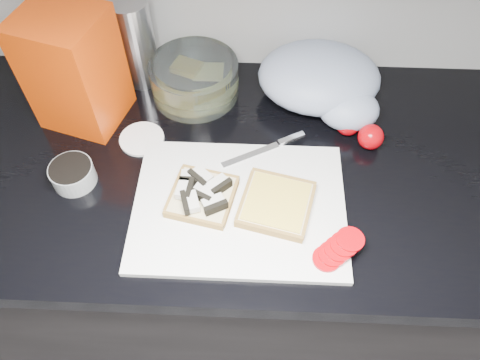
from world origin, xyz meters
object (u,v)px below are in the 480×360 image
at_px(glass_bowl, 194,79).
at_px(cutting_board, 239,206).
at_px(bread_bag, 74,69).
at_px(steel_canister, 136,43).

bearing_deg(glass_bowl, cutting_board, -69.85).
relative_size(glass_bowl, bread_bag, 0.80).
bearing_deg(cutting_board, steel_canister, 124.43).
relative_size(bread_bag, steel_canister, 1.22).
bearing_deg(bread_bag, steel_canister, 66.33).
bearing_deg(glass_bowl, bread_bag, -161.90).
distance_m(glass_bowl, steel_canister, 0.15).
distance_m(bread_bag, steel_canister, 0.16).
bearing_deg(cutting_board, glass_bowl, 110.15).
bearing_deg(bread_bag, glass_bowl, 34.67).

